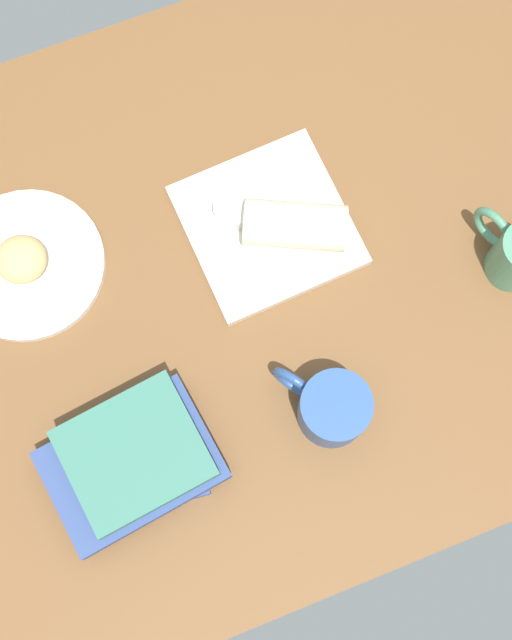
# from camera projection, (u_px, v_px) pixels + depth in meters

# --- Properties ---
(dining_table) EXTENTS (1.10, 0.90, 0.04)m
(dining_table) POSITION_uv_depth(u_px,v_px,m) (256.00, 275.00, 1.23)
(dining_table) COLOR brown
(dining_table) RESTS_ON ground
(round_plate) EXTENTS (0.22, 0.22, 0.01)m
(round_plate) POSITION_uv_depth(u_px,v_px,m) (27.00, 265.00, 1.21)
(round_plate) COLOR white
(round_plate) RESTS_ON dining_table
(scone_pastry) EXTENTS (0.10, 0.10, 0.04)m
(scone_pastry) POSITION_uv_depth(u_px,v_px,m) (21.00, 259.00, 1.18)
(scone_pastry) COLOR tan
(scone_pastry) RESTS_ON round_plate
(square_plate) EXTENTS (0.24, 0.24, 0.02)m
(square_plate) POSITION_uv_depth(u_px,v_px,m) (268.00, 225.00, 1.22)
(square_plate) COLOR silver
(square_plate) RESTS_ON dining_table
(sauce_cup) EXTENTS (0.06, 0.06, 0.02)m
(sauce_cup) POSITION_uv_depth(u_px,v_px,m) (235.00, 208.00, 1.21)
(sauce_cup) COLOR silver
(sauce_cup) RESTS_ON square_plate
(breakfast_wrap) EXTENTS (0.16, 0.12, 0.07)m
(breakfast_wrap) POSITION_uv_depth(u_px,v_px,m) (295.00, 225.00, 1.18)
(breakfast_wrap) COLOR beige
(breakfast_wrap) RESTS_ON square_plate
(book_stack) EXTENTS (0.24, 0.19, 0.08)m
(book_stack) POSITION_uv_depth(u_px,v_px,m) (133.00, 461.00, 1.11)
(book_stack) COLOR #33477F
(book_stack) RESTS_ON dining_table
(coffee_mug) EXTENTS (0.11, 0.13, 0.09)m
(coffee_mug) POSITION_uv_depth(u_px,v_px,m) (332.00, 408.00, 1.12)
(coffee_mug) COLOR #2D518C
(coffee_mug) RESTS_ON dining_table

